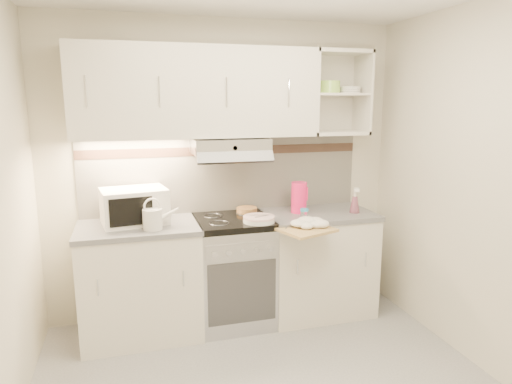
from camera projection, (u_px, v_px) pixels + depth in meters
room_shell at (259, 135)px, 2.86m from camera, size 3.04×2.84×2.52m
base_cabinet_left at (141, 283)px, 3.59m from camera, size 0.90×0.60×0.86m
worktop_left at (138, 228)px, 3.50m from camera, size 0.92×0.62×0.04m
base_cabinet_right at (317, 264)px, 3.99m from camera, size 0.90×0.60×0.86m
worktop_right at (318, 214)px, 3.90m from camera, size 0.92×0.62×0.04m
electric_range at (234, 271)px, 3.79m from camera, size 0.60×0.60×0.90m
microwave at (134, 206)px, 3.52m from camera, size 0.53×0.42×0.27m
watering_can at (154, 218)px, 3.37m from camera, size 0.28×0.14×0.24m
plate_stack at (259, 219)px, 3.58m from camera, size 0.25×0.25×0.05m
bread_loaf at (247, 210)px, 3.89m from camera, size 0.17×0.17×0.04m
pink_pitcher at (299, 197)px, 3.86m from camera, size 0.14×0.13×0.26m
glass_jar at (298, 198)px, 3.96m from camera, size 0.11×0.11×0.20m
spice_jar at (304, 214)px, 3.62m from camera, size 0.07×0.07×0.10m
spray_bottle at (355, 202)px, 3.87m from camera, size 0.09×0.09×0.23m
cutting_board at (305, 229)px, 3.48m from camera, size 0.47×0.45×0.02m
dish_towel at (311, 223)px, 3.49m from camera, size 0.34×0.31×0.08m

